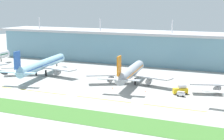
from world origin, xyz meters
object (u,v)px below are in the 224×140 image
at_px(baggage_cart, 181,94).
at_px(safety_cone_left_wingtip, 145,91).
at_px(pushback_tug, 4,72).
at_px(airliner_center, 130,72).
at_px(fuel_truck, 181,90).
at_px(safety_cone_nose_front, 112,88).
at_px(airliner_near_middle, 42,65).

height_order(baggage_cart, safety_cone_left_wingtip, baggage_cart).
bearing_deg(safety_cone_left_wingtip, pushback_tug, 175.43).
xyz_separation_m(baggage_cart, safety_cone_left_wingtip, (-18.63, 1.40, -0.91)).
bearing_deg(safety_cone_left_wingtip, airliner_center, 134.34).
bearing_deg(baggage_cart, pushback_tug, 175.48).
xyz_separation_m(fuel_truck, safety_cone_nose_front, (-35.44, -3.38, -1.91)).
xyz_separation_m(safety_cone_left_wingtip, safety_cone_nose_front, (-18.12, -0.32, 0.00)).
relative_size(airliner_near_middle, safety_cone_nose_front, 101.44).
bearing_deg(pushback_tug, fuel_truck, -2.36).
bearing_deg(baggage_cart, safety_cone_left_wingtip, 175.71).
height_order(airliner_center, fuel_truck, airliner_center).
relative_size(pushback_tug, safety_cone_nose_front, 7.14).
xyz_separation_m(airliner_near_middle, baggage_cart, (92.00, -16.05, -5.19)).
bearing_deg(safety_cone_left_wingtip, baggage_cart, -4.29).
xyz_separation_m(pushback_tug, fuel_truck, (114.58, -4.71, 1.16)).
distance_m(airliner_near_middle, airliner_center, 59.02).
height_order(airliner_center, baggage_cart, airliner_center).
distance_m(pushback_tug, baggage_cart, 116.26).
distance_m(airliner_center, pushback_tug, 83.38).
distance_m(airliner_center, safety_cone_nose_front, 16.62).
bearing_deg(airliner_near_middle, safety_cone_nose_front, -15.17).
relative_size(baggage_cart, safety_cone_nose_front, 5.37).
relative_size(airliner_near_middle, safety_cone_left_wingtip, 101.44).
relative_size(airliner_center, fuel_truck, 7.88).
bearing_deg(airliner_near_middle, airliner_center, 0.02).
bearing_deg(safety_cone_nose_front, airliner_near_middle, 164.83).
xyz_separation_m(airliner_near_middle, safety_cone_nose_front, (55.24, -14.98, -6.11)).
distance_m(airliner_near_middle, fuel_truck, 91.52).
height_order(airliner_near_middle, pushback_tug, airliner_near_middle).
distance_m(baggage_cart, safety_cone_left_wingtip, 18.71).
relative_size(fuel_truck, baggage_cart, 1.97).
relative_size(fuel_truck, safety_cone_left_wingtip, 10.60).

